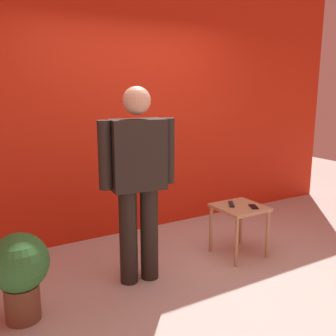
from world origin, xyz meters
name	(u,v)px	position (x,y,z in m)	size (l,w,h in m)	color
ground_plane	(210,286)	(0.00, 0.00, 0.00)	(12.00, 12.00, 0.00)	#B7B2A8
back_wall_red	(130,105)	(0.00, 1.63, 1.52)	(6.36, 0.12, 3.04)	red
standing_person	(138,176)	(-0.49, 0.43, 0.97)	(0.69, 0.29, 1.74)	black
side_table	(239,214)	(0.65, 0.39, 0.44)	(0.47, 0.47, 0.53)	tan
cell_phone	(253,207)	(0.74, 0.28, 0.54)	(0.07, 0.14, 0.01)	black
tv_remote	(231,204)	(0.59, 0.45, 0.54)	(0.04, 0.17, 0.02)	black
potted_plant	(20,270)	(-1.52, 0.33, 0.41)	(0.44, 0.44, 0.69)	brown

